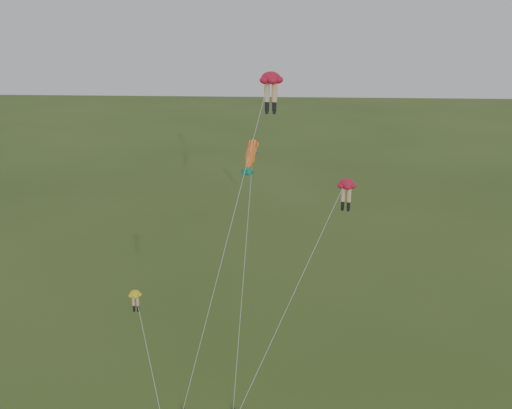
{
  "coord_description": "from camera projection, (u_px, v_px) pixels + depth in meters",
  "views": [
    {
      "loc": [
        4.87,
        -31.92,
        24.86
      ],
      "look_at": [
        2.6,
        6.0,
        12.16
      ],
      "focal_mm": 40.0,
      "sensor_mm": 36.0,
      "label": 1
    }
  ],
  "objects": [
    {
      "name": "legs_kite_yellow",
      "position": [
        137.0,
        302.0,
        38.08
      ],
      "size": [
        3.39,
        5.88,
        7.31
      ],
      "rotation": [
        0.0,
        0.0,
        0.02
      ],
      "color": "yellow",
      "rests_on": "ground"
    },
    {
      "name": "fish_kite",
      "position": [
        251.0,
        156.0,
        43.07
      ],
      "size": [
        1.37,
        12.47,
        16.07
      ],
      "rotation": [
        0.76,
        0.0,
        -0.19
      ],
      "color": "yellow",
      "rests_on": "ground"
    },
    {
      "name": "legs_kite_red_high",
      "position": [
        270.0,
        84.0,
        38.88
      ],
      "size": [
        6.29,
        9.84,
        21.18
      ],
      "rotation": [
        0.0,
        0.0,
        -0.03
      ],
      "color": "red",
      "rests_on": "ground"
    },
    {
      "name": "ground",
      "position": [
        212.0,
        403.0,
        38.38
      ],
      "size": [
        300.0,
        300.0,
        0.0
      ],
      "primitive_type": "plane",
      "color": "#374E1B",
      "rests_on": "ground"
    },
    {
      "name": "legs_kite_red_mid",
      "position": [
        345.0,
        190.0,
        40.26
      ],
      "size": [
        8.33,
        10.51,
        13.84
      ],
      "rotation": [
        0.0,
        0.0,
        -0.25
      ],
      "color": "red",
      "rests_on": "ground"
    }
  ]
}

